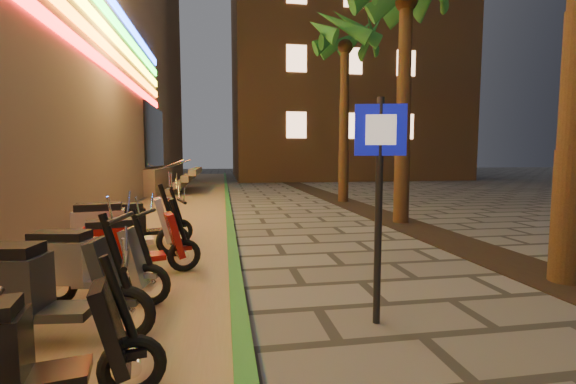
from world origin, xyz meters
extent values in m
cube|color=#8C7251|center=(-2.60, 10.00, 0.01)|extent=(3.40, 60.00, 0.01)
cube|color=#296D28|center=(-0.90, 10.00, 0.05)|extent=(0.18, 60.00, 0.10)
cube|color=black|center=(3.60, 5.00, 0.01)|extent=(1.20, 40.00, 0.02)
cube|color=black|center=(-4.45, 18.00, 2.80)|extent=(0.08, 5.00, 3.00)
cube|color=gray|center=(-6.50, 18.00, 0.60)|extent=(5.00, 6.00, 1.20)
cube|color=#FF1414|center=(-4.45, 6.00, 4.50)|extent=(0.06, 26.00, 0.28)
cube|color=gray|center=(-3.50, 18.00, 0.15)|extent=(0.35, 5.00, 0.30)
cube|color=gray|center=(-3.15, 18.00, 0.45)|extent=(0.35, 5.00, 0.30)
cube|color=gray|center=(-2.80, 18.00, 0.75)|extent=(0.35, 5.00, 0.30)
cube|color=gray|center=(-2.45, 18.00, 1.05)|extent=(0.35, 5.00, 0.30)
cylinder|color=silver|center=(-3.90, 16.00, 1.25)|extent=(2.09, 0.06, 0.81)
cylinder|color=silver|center=(-3.90, 20.00, 1.25)|extent=(2.09, 0.06, 0.81)
cube|color=brown|center=(9.00, 32.00, 12.50)|extent=(18.00, 16.00, 25.00)
cube|color=#EEB183|center=(4.00, 23.97, 4.00)|extent=(1.40, 0.06, 1.80)
cube|color=#EEB183|center=(8.00, 23.97, 4.00)|extent=(1.40, 0.06, 1.80)
cube|color=#EEB183|center=(12.00, 23.97, 4.00)|extent=(1.40, 0.06, 1.80)
cube|color=#EEB183|center=(4.00, 23.97, 8.50)|extent=(1.40, 0.06, 1.80)
cube|color=#EEB183|center=(8.00, 23.97, 8.50)|extent=(1.40, 0.06, 1.80)
cube|color=#EEB183|center=(12.00, 23.97, 8.50)|extent=(1.40, 0.06, 1.80)
cylinder|color=#472D19|center=(3.60, 7.00, 2.85)|extent=(0.40, 0.40, 5.70)
sphere|color=#472D19|center=(3.60, 7.00, 5.70)|extent=(0.56, 0.56, 0.56)
cylinder|color=#472D19|center=(3.60, 12.00, 2.98)|extent=(0.40, 0.40, 5.95)
sphere|color=#472D19|center=(3.60, 12.00, 5.95)|extent=(0.56, 0.56, 0.56)
cone|color=#1C4916|center=(4.49, 12.00, 6.40)|extent=(0.60, 1.93, 1.52)
cone|color=#1C4916|center=(4.28, 12.57, 6.40)|extent=(1.70, 1.86, 1.52)
cone|color=#1C4916|center=(3.75, 12.87, 6.40)|extent=(2.00, 0.93, 1.52)
cone|color=#1C4916|center=(3.16, 12.77, 6.40)|extent=(1.97, 1.48, 1.52)
cone|color=#1C4916|center=(2.77, 12.30, 6.40)|extent=(1.22, 2.02, 1.52)
cone|color=#1C4916|center=(2.77, 11.70, 6.40)|extent=(1.22, 2.02, 1.52)
cone|color=#1C4916|center=(3.16, 11.23, 6.40)|extent=(1.97, 1.48, 1.52)
cone|color=#1C4916|center=(3.75, 11.13, 6.40)|extent=(2.00, 0.93, 1.52)
cone|color=#1C4916|center=(4.28, 11.43, 6.40)|extent=(1.70, 1.86, 1.52)
cylinder|color=black|center=(0.52, 1.20, 1.17)|extent=(0.07, 0.07, 2.33)
cube|color=#0D12B3|center=(0.51, 1.18, 2.01)|extent=(0.50, 0.15, 0.51)
cube|color=white|center=(0.51, 1.15, 2.01)|extent=(0.29, 0.09, 0.30)
torus|color=black|center=(-1.71, 0.28, 0.24)|extent=(0.48, 0.18, 0.47)
cylinder|color=silver|center=(-1.71, 0.28, 0.24)|extent=(0.14, 0.11, 0.13)
cube|color=black|center=(-2.22, 0.18, 0.27)|extent=(0.55, 0.40, 0.07)
cube|color=black|center=(-1.83, 0.25, 0.55)|extent=(0.31, 0.40, 0.64)
cylinder|color=black|center=(-1.77, 0.26, 0.73)|extent=(0.26, 0.11, 0.68)
cylinder|color=black|center=(-1.72, 0.27, 1.02)|extent=(0.14, 0.53, 0.04)
cube|color=black|center=(-1.71, 0.28, 0.35)|extent=(0.22, 0.16, 0.05)
torus|color=black|center=(-1.96, 1.17, 0.27)|extent=(0.55, 0.16, 0.55)
cylinder|color=silver|center=(-1.96, 1.17, 0.27)|extent=(0.16, 0.12, 0.15)
cube|color=#272A2D|center=(-2.55, 1.23, 0.32)|extent=(0.61, 0.41, 0.08)
cube|color=#272A2D|center=(-3.05, 1.28, 0.58)|extent=(0.77, 0.47, 0.53)
cube|color=#272A2D|center=(-2.10, 1.19, 0.63)|extent=(0.32, 0.45, 0.74)
cylinder|color=black|center=(-2.03, 1.18, 0.84)|extent=(0.29, 0.10, 0.78)
cylinder|color=black|center=(-1.98, 1.18, 1.18)|extent=(0.11, 0.61, 0.05)
cube|color=#272A2D|center=(-1.96, 1.17, 0.40)|extent=(0.25, 0.17, 0.06)
torus|color=black|center=(-2.99, 2.27, 0.25)|extent=(0.52, 0.19, 0.51)
cylinder|color=silver|center=(-2.99, 2.27, 0.25)|extent=(0.15, 0.12, 0.14)
torus|color=black|center=(-1.92, 2.07, 0.25)|extent=(0.52, 0.19, 0.51)
cylinder|color=silver|center=(-1.92, 2.07, 0.25)|extent=(0.15, 0.12, 0.14)
cube|color=#A7A8AF|center=(-2.46, 2.17, 0.29)|extent=(0.59, 0.42, 0.08)
cube|color=#A7A8AF|center=(-2.92, 2.26, 0.54)|extent=(0.74, 0.49, 0.49)
cube|color=black|center=(-2.92, 2.26, 0.82)|extent=(0.65, 0.42, 0.12)
cube|color=#A7A8AF|center=(-2.05, 2.10, 0.59)|extent=(0.33, 0.43, 0.69)
cylinder|color=black|center=(-1.98, 2.09, 0.78)|extent=(0.28, 0.12, 0.72)
cylinder|color=black|center=(-1.93, 2.08, 1.10)|extent=(0.14, 0.57, 0.04)
cube|color=#A7A8AF|center=(-1.92, 2.07, 0.37)|extent=(0.24, 0.17, 0.06)
torus|color=black|center=(-2.69, 3.10, 0.25)|extent=(0.51, 0.24, 0.50)
cylinder|color=silver|center=(-2.69, 3.10, 0.25)|extent=(0.16, 0.13, 0.14)
torus|color=black|center=(-1.65, 3.41, 0.25)|extent=(0.51, 0.24, 0.50)
cylinder|color=silver|center=(-1.65, 3.41, 0.25)|extent=(0.16, 0.13, 0.14)
cube|color=maroon|center=(-2.18, 3.25, 0.29)|extent=(0.60, 0.47, 0.08)
cube|color=maroon|center=(-2.61, 3.12, 0.53)|extent=(0.75, 0.54, 0.48)
cube|color=black|center=(-2.61, 3.12, 0.81)|extent=(0.66, 0.47, 0.12)
cube|color=maroon|center=(-1.78, 3.37, 0.58)|extent=(0.36, 0.44, 0.68)
cylinder|color=black|center=(-1.71, 3.39, 0.77)|extent=(0.27, 0.14, 0.72)
cylinder|color=black|center=(-1.67, 3.40, 1.08)|extent=(0.20, 0.55, 0.04)
cube|color=maroon|center=(-1.65, 3.41, 0.37)|extent=(0.24, 0.19, 0.06)
torus|color=black|center=(-3.14, 4.11, 0.29)|extent=(0.58, 0.22, 0.57)
cylinder|color=silver|center=(-3.14, 4.11, 0.29)|extent=(0.17, 0.14, 0.15)
torus|color=black|center=(-1.93, 4.35, 0.29)|extent=(0.58, 0.22, 0.57)
cylinder|color=silver|center=(-1.93, 4.35, 0.29)|extent=(0.17, 0.14, 0.15)
cube|color=silver|center=(-2.55, 4.22, 0.33)|extent=(0.67, 0.49, 0.09)
cube|color=silver|center=(-3.05, 4.12, 0.61)|extent=(0.84, 0.56, 0.55)
cube|color=black|center=(-3.05, 4.12, 0.93)|extent=(0.74, 0.48, 0.13)
cube|color=silver|center=(-2.08, 4.32, 0.66)|extent=(0.37, 0.49, 0.78)
cylinder|color=black|center=(-2.00, 4.33, 0.88)|extent=(0.31, 0.13, 0.82)
cylinder|color=black|center=(-1.95, 4.34, 1.24)|extent=(0.17, 0.64, 0.05)
cube|color=silver|center=(-1.93, 4.35, 0.42)|extent=(0.27, 0.20, 0.07)
torus|color=black|center=(-2.95, 5.09, 0.25)|extent=(0.51, 0.24, 0.50)
cylinder|color=silver|center=(-2.95, 5.09, 0.25)|extent=(0.16, 0.13, 0.14)
torus|color=black|center=(-1.92, 5.41, 0.25)|extent=(0.51, 0.24, 0.50)
cylinder|color=silver|center=(-1.92, 5.41, 0.25)|extent=(0.16, 0.13, 0.14)
cube|color=black|center=(-2.44, 5.25, 0.29)|extent=(0.61, 0.47, 0.08)
cube|color=black|center=(-2.88, 5.11, 0.53)|extent=(0.76, 0.55, 0.48)
cube|color=black|center=(-2.88, 5.11, 0.81)|extent=(0.66, 0.47, 0.12)
cube|color=black|center=(-2.05, 5.37, 0.58)|extent=(0.36, 0.45, 0.68)
cylinder|color=black|center=(-1.98, 5.39, 0.77)|extent=(0.27, 0.14, 0.72)
cylinder|color=black|center=(-1.94, 5.40, 1.08)|extent=(0.21, 0.55, 0.04)
cube|color=black|center=(-1.92, 5.41, 0.37)|extent=(0.24, 0.19, 0.06)
camera|label=1|loc=(-1.05, -2.50, 1.73)|focal=24.00mm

